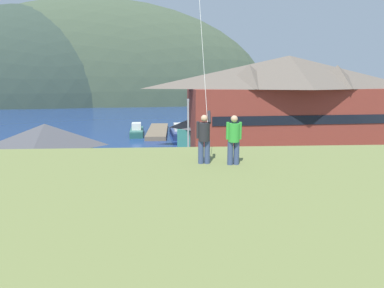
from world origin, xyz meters
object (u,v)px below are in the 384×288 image
object	(u,v)px
parked_car_corner_spot	(120,182)
parking_light_pole	(188,132)
moored_boat_outer_mooring	(180,132)
parked_car_lone_by_shed	(312,209)
harbor_lodge	(287,100)
wharf_dock	(158,131)
parked_car_back_row_right	(241,177)
parked_car_back_row_left	(203,199)
person_companion	(234,138)
parked_car_front_row_red	(184,173)
parked_car_front_row_end	(44,213)
storage_shed_waterside	(195,131)
person_kite_flyer	(204,137)
parked_car_mid_row_near	(310,175)
moored_boat_wharfside	(137,131)
storage_shed_near_lot	(47,155)

from	to	relation	value
parked_car_corner_spot	parking_light_pole	bearing A→B (deg)	40.99
moored_boat_outer_mooring	parked_car_lone_by_shed	distance (m)	33.23
harbor_lodge	wharf_dock	size ratio (longest dim) A/B	1.87
parked_car_back_row_right	parking_light_pole	xyz separation A→B (m)	(-4.23, 4.36, 3.18)
parked_car_lone_by_shed	parked_car_corner_spot	distance (m)	14.40
parked_car_back_row_left	person_companion	xyz separation A→B (m)	(0.19, -9.63, 6.02)
moored_boat_outer_mooring	parked_car_front_row_red	distance (m)	24.16
parked_car_back_row_left	parked_car_front_row_end	size ratio (longest dim) A/B	0.99
storage_shed_waterside	person_kite_flyer	bearing A→B (deg)	-93.08
wharf_dock	parked_car_mid_row_near	world-z (taller)	parked_car_mid_row_near
parked_car_back_row_left	parked_car_front_row_red	world-z (taller)	same
parked_car_mid_row_near	parked_car_front_row_red	xyz separation A→B (m)	(-10.74, 1.16, 0.00)
moored_boat_wharfside	moored_boat_outer_mooring	bearing A→B (deg)	-9.06
moored_boat_outer_mooring	parked_car_corner_spot	bearing A→B (deg)	-101.19
harbor_lodge	parked_car_lone_by_shed	world-z (taller)	harbor_lodge
parked_car_front_row_red	person_kite_flyer	bearing A→B (deg)	-89.07
parked_car_lone_by_shed	person_companion	xyz separation A→B (m)	(-6.59, -7.55, 6.02)
parked_car_lone_by_shed	parking_light_pole	distance (m)	13.65
parked_car_corner_spot	moored_boat_wharfside	bearing A→B (deg)	93.98
moored_boat_outer_mooring	parking_light_pole	distance (m)	21.54
storage_shed_near_lot	person_companion	bearing A→B (deg)	-50.55
storage_shed_waterside	wharf_dock	world-z (taller)	storage_shed_waterside
storage_shed_near_lot	moored_boat_wharfside	world-z (taller)	storage_shed_near_lot
parking_light_pole	parked_car_corner_spot	bearing A→B (deg)	-139.01
parked_car_corner_spot	person_companion	world-z (taller)	person_companion
wharf_dock	moored_boat_wharfside	size ratio (longest dim) A/B	2.20
wharf_dock	parked_car_corner_spot	bearing A→B (deg)	-92.86
storage_shed_near_lot	parked_car_front_row_red	distance (m)	11.60
moored_boat_outer_mooring	parked_car_front_row_red	world-z (taller)	moored_boat_outer_mooring
parked_car_corner_spot	parking_light_pole	size ratio (longest dim) A/B	0.60
storage_shed_near_lot	storage_shed_waterside	world-z (taller)	storage_shed_near_lot
harbor_lodge	moored_boat_wharfside	world-z (taller)	harbor_lodge
storage_shed_near_lot	parked_car_corner_spot	xyz separation A→B (m)	(6.27, -1.78, -1.81)
harbor_lodge	moored_boat_wharfside	xyz separation A→B (m)	(-21.05, 10.97, -5.69)
parked_car_back_row_left	person_kite_flyer	xyz separation A→B (m)	(-0.83, -9.42, 6.04)
wharf_dock	parked_car_back_row_right	xyz separation A→B (m)	(8.43, -28.79, 0.71)
parked_car_front_row_red	person_companion	bearing A→B (deg)	-85.39
storage_shed_near_lot	person_kite_flyer	bearing A→B (deg)	-52.49
parked_car_front_row_red	storage_shed_waterside	bearing A→B (deg)	83.18
moored_boat_wharfside	parked_car_lone_by_shed	size ratio (longest dim) A/B	1.54
parked_car_back_row_right	parked_car_corner_spot	world-z (taller)	same
storage_shed_waterside	parked_car_front_row_end	bearing A→B (deg)	-114.15
parked_car_back_row_right	parked_car_front_row_red	bearing A→B (deg)	162.97
parked_car_mid_row_near	parked_car_front_row_end	bearing A→B (deg)	-161.36
parked_car_corner_spot	wharf_dock	bearing A→B (deg)	87.14
moored_boat_outer_mooring	parked_car_back_row_left	xyz separation A→B (m)	(1.08, -30.21, 0.34)
wharf_dock	parking_light_pole	bearing A→B (deg)	-80.25
moored_boat_wharfside	parked_car_corner_spot	bearing A→B (deg)	-86.02
parked_car_front_row_end	parking_light_pole	distance (m)	14.58
wharf_dock	parked_car_front_row_end	world-z (taller)	parked_car_front_row_end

